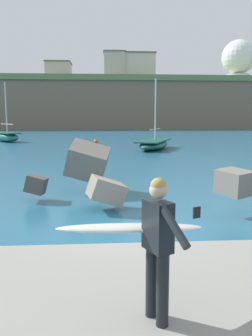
{
  "coord_description": "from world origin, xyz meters",
  "views": [
    {
      "loc": [
        -0.57,
        -8.37,
        2.71
      ],
      "look_at": [
        0.04,
        0.5,
        1.4
      ],
      "focal_mm": 37.17,
      "sensor_mm": 36.0,
      "label": 1
    }
  ],
  "objects_px": {
    "boat_mid_left": "(6,136)",
    "station_building_east": "(59,71)",
    "boat_near_centre": "(154,144)",
    "station_building_central": "(114,65)",
    "surfer_with_board": "(150,237)",
    "mooring_buoy_middle": "(2,137)",
    "radar_dome": "(239,59)",
    "mooring_buoy_inner": "(96,141)",
    "mooring_buoy_outer": "(141,143)",
    "station_building_west": "(138,67)"
  },
  "relations": [
    {
      "from": "boat_mid_left",
      "to": "station_building_east",
      "type": "height_order",
      "value": "station_building_east"
    },
    {
      "from": "boat_near_centre",
      "to": "station_building_central",
      "type": "relative_size",
      "value": 1.07
    },
    {
      "from": "surfer_with_board",
      "to": "mooring_buoy_middle",
      "type": "height_order",
      "value": "surfer_with_board"
    },
    {
      "from": "radar_dome",
      "to": "station_building_east",
      "type": "height_order",
      "value": "radar_dome"
    },
    {
      "from": "boat_near_centre",
      "to": "station_building_central",
      "type": "height_order",
      "value": "station_building_central"
    },
    {
      "from": "boat_near_centre",
      "to": "station_building_central",
      "type": "xyz_separation_m",
      "value": [
        -1.35,
        53.61,
        14.04
      ]
    },
    {
      "from": "mooring_buoy_inner",
      "to": "station_building_east",
      "type": "relative_size",
      "value": 0.07
    },
    {
      "from": "mooring_buoy_inner",
      "to": "radar_dome",
      "type": "relative_size",
      "value": 0.04
    },
    {
      "from": "boat_near_centre",
      "to": "station_building_east",
      "type": "relative_size",
      "value": 0.98
    },
    {
      "from": "mooring_buoy_outer",
      "to": "radar_dome",
      "type": "relative_size",
      "value": 0.04
    },
    {
      "from": "boat_mid_left",
      "to": "mooring_buoy_middle",
      "type": "distance_m",
      "value": 6.06
    },
    {
      "from": "mooring_buoy_inner",
      "to": "boat_mid_left",
      "type": "bearing_deg",
      "value": 159.96
    },
    {
      "from": "surfer_with_board",
      "to": "station_building_east",
      "type": "distance_m",
      "value": 85.73
    },
    {
      "from": "radar_dome",
      "to": "station_building_west",
      "type": "relative_size",
      "value": 1.39
    },
    {
      "from": "station_building_central",
      "to": "station_building_west",
      "type": "bearing_deg",
      "value": 15.59
    },
    {
      "from": "boat_mid_left",
      "to": "boat_near_centre",
      "type": "bearing_deg",
      "value": -34.36
    },
    {
      "from": "station_building_east",
      "to": "station_building_central",
      "type": "bearing_deg",
      "value": -22.31
    },
    {
      "from": "surfer_with_board",
      "to": "station_building_west",
      "type": "relative_size",
      "value": 0.27
    },
    {
      "from": "boat_near_centre",
      "to": "station_building_west",
      "type": "bearing_deg",
      "value": 85.51
    },
    {
      "from": "surfer_with_board",
      "to": "boat_near_centre",
      "type": "distance_m",
      "value": 25.3
    },
    {
      "from": "boat_near_centre",
      "to": "station_building_east",
      "type": "distance_m",
      "value": 62.34
    },
    {
      "from": "surfer_with_board",
      "to": "mooring_buoy_inner",
      "type": "distance_m",
      "value": 31.61
    },
    {
      "from": "station_building_east",
      "to": "boat_mid_left",
      "type": "bearing_deg",
      "value": -90.22
    },
    {
      "from": "mooring_buoy_inner",
      "to": "station_building_central",
      "type": "height_order",
      "value": "station_building_central"
    },
    {
      "from": "station_building_east",
      "to": "station_building_west",
      "type": "bearing_deg",
      "value": -11.59
    },
    {
      "from": "radar_dome",
      "to": "station_building_west",
      "type": "bearing_deg",
      "value": -167.61
    },
    {
      "from": "station_building_central",
      "to": "station_building_east",
      "type": "xyz_separation_m",
      "value": [
        -13.4,
        5.5,
        -0.82
      ]
    },
    {
      "from": "boat_near_centre",
      "to": "mooring_buoy_inner",
      "type": "xyz_separation_m",
      "value": [
        -4.94,
        6.57,
        -0.22
      ]
    },
    {
      "from": "surfer_with_board",
      "to": "radar_dome",
      "type": "bearing_deg",
      "value": 68.1
    },
    {
      "from": "station_building_west",
      "to": "station_building_east",
      "type": "xyz_separation_m",
      "value": [
        -19.09,
        3.91,
        -0.77
      ]
    },
    {
      "from": "boat_mid_left",
      "to": "mooring_buoy_middle",
      "type": "relative_size",
      "value": 14.62
    },
    {
      "from": "radar_dome",
      "to": "station_building_east",
      "type": "relative_size",
      "value": 1.63
    },
    {
      "from": "mooring_buoy_inner",
      "to": "radar_dome",
      "type": "distance_m",
      "value": 67.35
    },
    {
      "from": "mooring_buoy_middle",
      "to": "station_building_east",
      "type": "distance_m",
      "value": 45.29
    },
    {
      "from": "mooring_buoy_middle",
      "to": "mooring_buoy_inner",
      "type": "bearing_deg",
      "value": -37.9
    },
    {
      "from": "station_building_east",
      "to": "radar_dome",
      "type": "bearing_deg",
      "value": 2.39
    },
    {
      "from": "mooring_buoy_middle",
      "to": "radar_dome",
      "type": "xyz_separation_m",
      "value": [
        47.78,
        45.1,
        17.1
      ]
    },
    {
      "from": "surfer_with_board",
      "to": "station_building_west",
      "type": "xyz_separation_m",
      "value": [
        8.1,
        80.21,
        13.15
      ]
    },
    {
      "from": "boat_mid_left",
      "to": "station_building_west",
      "type": "height_order",
      "value": "station_building_west"
    },
    {
      "from": "boat_mid_left",
      "to": "station_building_central",
      "type": "height_order",
      "value": "station_building_central"
    },
    {
      "from": "mooring_buoy_middle",
      "to": "station_building_west",
      "type": "xyz_separation_m",
      "value": [
        21.29,
        39.28,
        14.21
      ]
    },
    {
      "from": "mooring_buoy_outer",
      "to": "station_building_east",
      "type": "distance_m",
      "value": 58.74
    },
    {
      "from": "mooring_buoy_middle",
      "to": "station_building_central",
      "type": "bearing_deg",
      "value": 67.51
    },
    {
      "from": "boat_mid_left",
      "to": "mooring_buoy_inner",
      "type": "height_order",
      "value": "boat_mid_left"
    },
    {
      "from": "mooring_buoy_outer",
      "to": "station_building_east",
      "type": "xyz_separation_m",
      "value": [
        -14.13,
        55.41,
        13.44
      ]
    },
    {
      "from": "boat_near_centre",
      "to": "surfer_with_board",
      "type": "bearing_deg",
      "value": -98.56
    },
    {
      "from": "surfer_with_board",
      "to": "boat_near_centre",
      "type": "xyz_separation_m",
      "value": [
        3.76,
        25.01,
        -0.84
      ]
    },
    {
      "from": "mooring_buoy_middle",
      "to": "mooring_buoy_outer",
      "type": "xyz_separation_m",
      "value": [
        16.33,
        -12.21,
        0.0
      ]
    },
    {
      "from": "station_building_west",
      "to": "station_building_central",
      "type": "bearing_deg",
      "value": -164.41
    },
    {
      "from": "boat_mid_left",
      "to": "mooring_buoy_middle",
      "type": "height_order",
      "value": "boat_mid_left"
    }
  ]
}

